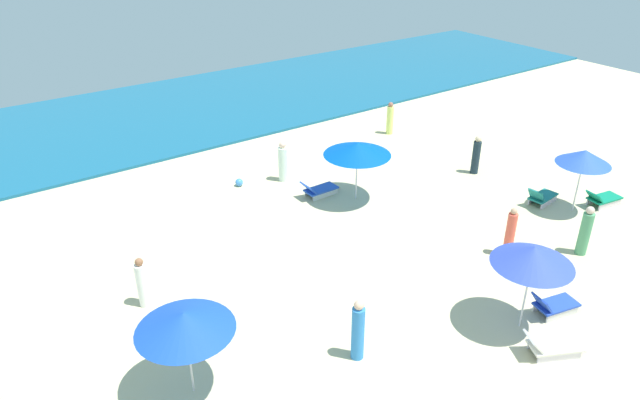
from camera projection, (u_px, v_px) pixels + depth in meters
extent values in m
cube|color=#165D81|center=(122.00, 122.00, 29.03)|extent=(60.00, 11.29, 0.12)
cylinder|color=silver|center=(356.00, 177.00, 21.44)|extent=(0.05, 0.05, 1.81)
cone|color=blue|center=(357.00, 149.00, 20.92)|extent=(2.47, 2.47, 0.45)
cube|color=silver|center=(325.00, 195.00, 21.93)|extent=(1.14, 0.05, 0.21)
cube|color=silver|center=(317.00, 190.00, 22.31)|extent=(1.14, 0.05, 0.21)
cube|color=blue|center=(321.00, 189.00, 22.06)|extent=(1.27, 0.64, 0.06)
cube|color=blue|center=(309.00, 188.00, 21.66)|extent=(0.44, 0.60, 0.45)
cylinder|color=silver|center=(525.00, 296.00, 14.99)|extent=(0.05, 0.05, 1.97)
cone|color=blue|center=(533.00, 256.00, 14.41)|extent=(2.07, 2.07, 0.52)
cube|color=silver|center=(559.00, 357.00, 14.25)|extent=(1.04, 0.55, 0.22)
cube|color=silver|center=(549.00, 343.00, 14.70)|extent=(1.04, 0.55, 0.22)
cube|color=silver|center=(555.00, 346.00, 14.41)|extent=(1.41, 1.11, 0.06)
cube|color=silver|center=(534.00, 342.00, 14.24)|extent=(0.61, 0.69, 0.42)
cube|color=silver|center=(562.00, 314.00, 15.67)|extent=(1.05, 0.27, 0.25)
cube|color=silver|center=(549.00, 303.00, 16.10)|extent=(1.05, 0.27, 0.25)
cube|color=#2446B7|center=(556.00, 304.00, 15.82)|extent=(1.29, 0.86, 0.06)
cube|color=#2446B7|center=(542.00, 303.00, 15.53)|extent=(0.46, 0.64, 0.45)
cylinder|color=silver|center=(190.00, 361.00, 13.02)|extent=(0.05, 0.05, 1.80)
cone|color=blue|center=(184.00, 321.00, 12.49)|extent=(2.20, 2.20, 0.47)
cylinder|color=silver|center=(577.00, 188.00, 20.64)|extent=(0.05, 0.05, 1.85)
cone|color=blue|center=(584.00, 157.00, 20.09)|extent=(1.86, 1.86, 0.52)
cube|color=silver|center=(549.00, 202.00, 21.39)|extent=(1.08, 0.16, 0.23)
cube|color=silver|center=(536.00, 197.00, 21.72)|extent=(1.08, 0.16, 0.23)
cube|color=#1C7875|center=(543.00, 196.00, 21.48)|extent=(1.26, 0.72, 0.06)
cube|color=#1C7875|center=(536.00, 195.00, 21.05)|extent=(0.41, 0.60, 0.49)
cube|color=silver|center=(610.00, 205.00, 21.18)|extent=(1.10, 0.21, 0.26)
cube|color=silver|center=(598.00, 199.00, 21.60)|extent=(1.10, 0.21, 0.26)
cube|color=#0E815A|center=(605.00, 198.00, 21.32)|extent=(1.32, 0.82, 0.06)
cube|color=#0E815A|center=(595.00, 197.00, 21.01)|extent=(0.45, 0.65, 0.39)
cylinder|color=white|center=(283.00, 164.00, 22.97)|extent=(0.52, 0.52, 1.40)
sphere|color=beige|center=(283.00, 145.00, 22.59)|extent=(0.26, 0.26, 0.26)
cylinder|color=#F55C48|center=(510.00, 235.00, 18.15)|extent=(0.37, 0.37, 1.48)
sphere|color=tan|center=(514.00, 211.00, 17.76)|extent=(0.21, 0.21, 0.21)
cylinder|color=#1C2D38|center=(476.00, 157.00, 23.59)|extent=(0.42, 0.42, 1.38)
sphere|color=beige|center=(478.00, 139.00, 23.22)|extent=(0.24, 0.24, 0.24)
cylinder|color=#E4F677|center=(390.00, 120.00, 27.52)|extent=(0.31, 0.31, 1.33)
sphere|color=#9A604E|center=(391.00, 105.00, 27.16)|extent=(0.23, 0.23, 0.23)
cylinder|color=#3283D7|center=(358.00, 333.00, 14.07)|extent=(0.45, 0.45, 1.49)
sphere|color=beige|center=(359.00, 305.00, 13.68)|extent=(0.24, 0.24, 0.24)
cylinder|color=#509B6B|center=(585.00, 234.00, 18.23)|extent=(0.41, 0.41, 1.45)
sphere|color=beige|center=(590.00, 210.00, 17.84)|extent=(0.25, 0.25, 0.25)
cylinder|color=white|center=(143.00, 285.00, 15.94)|extent=(0.44, 0.44, 1.32)
sphere|color=#946040|center=(139.00, 262.00, 15.59)|extent=(0.22, 0.22, 0.22)
sphere|color=#428EDF|center=(239.00, 182.00, 22.77)|extent=(0.31, 0.31, 0.31)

